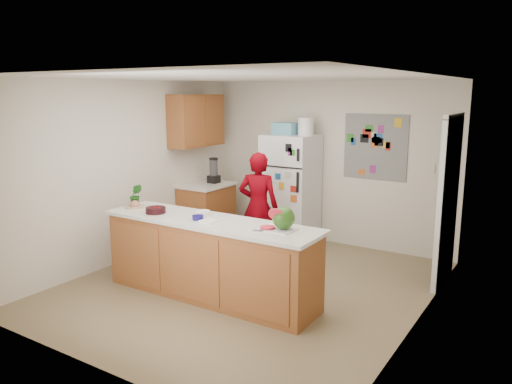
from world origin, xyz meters
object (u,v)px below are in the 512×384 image
Objects in this scene: person at (258,207)px; cherry_bowl at (156,210)px; refrigerator at (290,189)px; watermelon at (284,218)px.

person reaches higher than cherry_bowl.
person is at bearing -88.40° from refrigerator.
refrigerator is 0.99m from person.
watermelon is at bearing 5.61° from cherry_bowl.
watermelon is 1.66m from cherry_bowl.
person is 6.53× the size of cherry_bowl.
person is 1.58m from cherry_bowl.
watermelon is (1.14, -1.32, 0.28)m from person.
watermelon is at bearing 113.26° from person.
refrigerator is 2.59m from watermelon.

